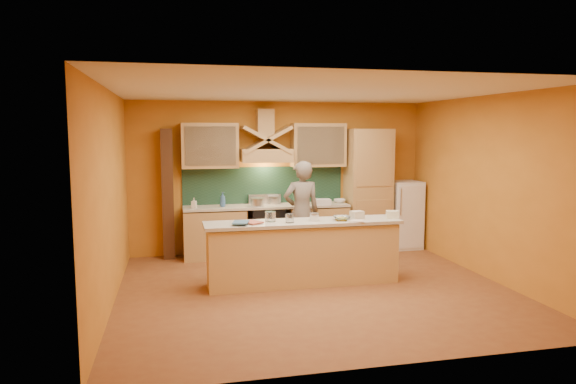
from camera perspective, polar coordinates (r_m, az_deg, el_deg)
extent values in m
cube|color=brown|center=(7.50, 3.00, -10.72)|extent=(5.50, 5.00, 0.01)
cube|color=white|center=(7.18, 3.14, 11.12)|extent=(5.50, 5.00, 0.01)
cube|color=orange|center=(9.63, -0.95, 1.67)|extent=(5.50, 0.02, 2.80)
cube|color=orange|center=(4.88, 11.03, -3.41)|extent=(5.50, 0.02, 2.80)
cube|color=orange|center=(6.99, -19.19, -0.62)|extent=(0.02, 5.00, 2.80)
cube|color=orange|center=(8.38, 21.49, 0.45)|extent=(0.02, 5.00, 2.80)
cube|color=tan|center=(9.30, -8.15, -4.62)|extent=(1.10, 0.60, 0.86)
cube|color=tan|center=(9.63, 3.22, -4.17)|extent=(1.10, 0.60, 0.86)
cube|color=#BEB4A1|center=(9.34, -2.38, -1.58)|extent=(3.00, 0.62, 0.04)
cube|color=black|center=(9.41, -2.36, -4.30)|extent=(0.60, 0.58, 0.90)
cube|color=#173426|center=(9.57, -2.69, 0.73)|extent=(3.00, 0.03, 0.70)
cube|color=tan|center=(9.30, -2.46, 4.08)|extent=(0.92, 0.50, 0.24)
cube|color=tan|center=(9.39, -2.59, 7.64)|extent=(0.30, 0.30, 0.50)
cube|color=tan|center=(9.24, -8.68, 5.11)|extent=(1.00, 0.35, 0.80)
cube|color=tan|center=(9.59, 3.37, 5.23)|extent=(1.00, 0.35, 0.80)
cube|color=tan|center=(9.84, 8.87, 0.23)|extent=(0.80, 0.60, 2.30)
cube|color=white|center=(10.20, 12.74, -2.46)|extent=(0.58, 0.60, 1.30)
cube|color=#472816|center=(9.31, -13.21, -0.23)|extent=(0.20, 0.30, 2.30)
cube|color=#D9B26F|center=(7.64, 1.68, -6.97)|extent=(2.80, 0.55, 0.88)
cube|color=#BEB4A1|center=(7.54, 1.69, -3.42)|extent=(2.90, 0.62, 0.05)
imported|color=#70665B|center=(8.79, 1.52, -2.25)|extent=(0.67, 0.46, 1.76)
cylinder|color=silver|center=(9.17, -3.45, -1.28)|extent=(0.23, 0.23, 0.15)
cylinder|color=#BCBCC3|center=(9.47, -1.61, -1.05)|extent=(0.24, 0.24, 0.14)
imported|color=silver|center=(9.11, -10.41, -1.19)|extent=(0.10, 0.10, 0.18)
imported|color=#355C92|center=(9.18, -7.28, -0.82)|extent=(0.14, 0.14, 0.26)
imported|color=silver|center=(9.68, 5.76, -0.99)|extent=(0.29, 0.29, 0.07)
cube|color=white|center=(9.37, 3.84, -1.11)|extent=(0.32, 0.27, 0.10)
imported|color=#B2533F|center=(7.29, -4.65, -3.48)|extent=(0.33, 0.35, 0.03)
imported|color=#3B6282|center=(7.27, -6.11, -3.37)|extent=(0.29, 0.34, 0.02)
cylinder|color=white|center=(7.48, -1.96, -2.74)|extent=(0.20, 0.20, 0.15)
cylinder|color=silver|center=(7.39, 0.19, -2.93)|extent=(0.12, 0.12, 0.13)
cube|color=white|center=(7.55, 2.93, -2.86)|extent=(0.13, 0.13, 0.10)
imported|color=silver|center=(7.63, 5.99, -2.91)|extent=(0.27, 0.27, 0.06)
cube|color=beige|center=(7.55, 7.49, -3.21)|extent=(0.28, 0.24, 0.02)
cube|color=beige|center=(7.78, 7.67, -2.54)|extent=(0.21, 0.18, 0.12)
cube|color=beige|center=(7.92, 11.53, -2.46)|extent=(0.22, 0.20, 0.11)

